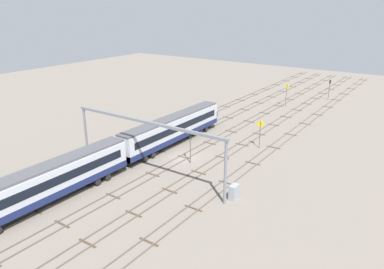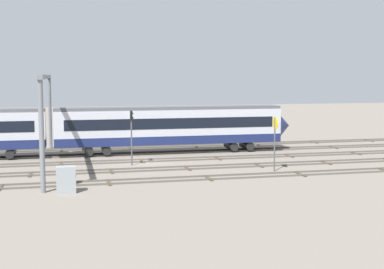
{
  "view_description": "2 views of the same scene",
  "coord_description": "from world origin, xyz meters",
  "views": [
    {
      "loc": [
        -43.39,
        -31.42,
        22.63
      ],
      "look_at": [
        4.98,
        1.92,
        1.99
      ],
      "focal_mm": 34.69,
      "sensor_mm": 36.0,
      "label": 1
    },
    {
      "loc": [
        -7.17,
        -51.28,
        8.24
      ],
      "look_at": [
        5.63,
        2.82,
        2.17
      ],
      "focal_mm": 50.62,
      "sensor_mm": 36.0,
      "label": 2
    }
  ],
  "objects": [
    {
      "name": "track_with_train",
      "position": [
        0.0,
        4.95,
        0.07
      ],
      "size": [
        174.52,
        2.4,
        0.16
      ],
      "color": "#59544C",
      "rests_on": "ground"
    },
    {
      "name": "track_far_background",
      "position": [
        0.0,
        9.91,
        0.07
      ],
      "size": [
        174.52,
        2.4,
        0.16
      ],
      "color": "#59544C",
      "rests_on": "ground"
    },
    {
      "name": "relay_cabinet",
      "position": [
        -7.17,
        -12.71,
        0.94
      ],
      "size": [
        1.36,
        0.86,
        1.88
      ],
      "color": "gray",
      "rests_on": "ground"
    },
    {
      "name": "track_second_near",
      "position": [
        0.0,
        -4.95,
        0.07
      ],
      "size": [
        174.52,
        2.4,
        0.16
      ],
      "color": "#59544C",
      "rests_on": "ground"
    },
    {
      "name": "signal_light_trackside_departure",
      "position": [
        -1.22,
        -2.06,
        3.27
      ],
      "size": [
        0.31,
        0.32,
        5.04
      ],
      "color": "#4C4C51",
      "rests_on": "ground"
    },
    {
      "name": "ground_plane",
      "position": [
        0.0,
        0.0,
        0.0
      ],
      "size": [
        190.52,
        190.52,
        0.0
      ],
      "primitive_type": "plane",
      "color": "slate"
    },
    {
      "name": "track_near_foreground",
      "position": [
        0.0,
        -9.91,
        0.07
      ],
      "size": [
        174.52,
        2.4,
        0.16
      ],
      "color": "#59544C",
      "rests_on": "ground"
    },
    {
      "name": "speed_sign_near_foreground",
      "position": [
        10.42,
        -7.96,
        3.22
      ],
      "size": [
        0.14,
        1.1,
        4.73
      ],
      "color": "#4C4C51",
      "rests_on": "ground"
    },
    {
      "name": "overhead_gantry",
      "position": [
        -8.76,
        -0.11,
        6.59
      ],
      "size": [
        0.4,
        24.99,
        8.31
      ],
      "color": "slate",
      "rests_on": "ground"
    },
    {
      "name": "track_middle",
      "position": [
        0.0,
        0.0,
        0.07
      ],
      "size": [
        174.52,
        2.4,
        0.16
      ],
      "color": "#59544C",
      "rests_on": "ground"
    }
  ]
}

